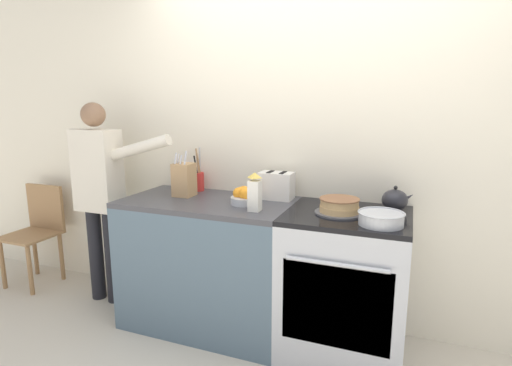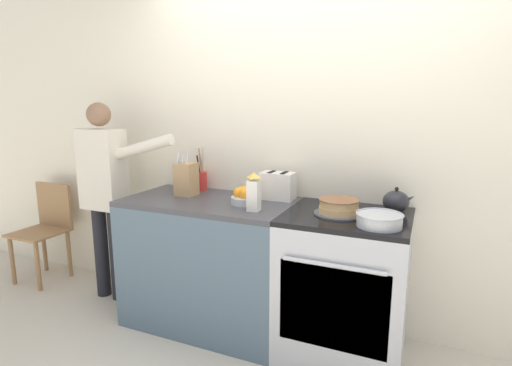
{
  "view_description": "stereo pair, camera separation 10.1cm",
  "coord_description": "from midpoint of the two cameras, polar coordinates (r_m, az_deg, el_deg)",
  "views": [
    {
      "loc": [
        0.61,
        -2.03,
        1.55
      ],
      "look_at": [
        -0.29,
        0.29,
        1.06
      ],
      "focal_mm": 28.0,
      "sensor_mm": 36.0,
      "label": 1
    },
    {
      "loc": [
        0.71,
        -1.99,
        1.55
      ],
      "look_at": [
        -0.29,
        0.29,
        1.06
      ],
      "focal_mm": 28.0,
      "sensor_mm": 36.0,
      "label": 2
    }
  ],
  "objects": [
    {
      "name": "person_baker",
      "position": [
        3.3,
        -19.97,
        -0.32
      ],
      "size": [
        0.91,
        0.2,
        1.57
      ],
      "rotation": [
        0.0,
        0.0,
        -0.12
      ],
      "color": "black",
      "rests_on": "ground_plane"
    },
    {
      "name": "wall_back",
      "position": [
        2.77,
        9.72,
        5.79
      ],
      "size": [
        8.0,
        0.04,
        2.6
      ],
      "color": "silver",
      "rests_on": "ground_plane"
    },
    {
      "name": "layer_cake",
      "position": [
        2.42,
        12.91,
        -3.4
      ],
      "size": [
        0.29,
        0.29,
        0.09
      ],
      "color": "#4C4C51",
      "rests_on": "stove_range"
    },
    {
      "name": "stove_range",
      "position": [
        2.6,
        13.57,
        -14.08
      ],
      "size": [
        0.73,
        0.68,
        0.91
      ],
      "color": "#B7BABF",
      "rests_on": "ground_plane"
    },
    {
      "name": "knife_block",
      "position": [
        2.88,
        -8.94,
        0.57
      ],
      "size": [
        0.13,
        0.13,
        0.33
      ],
      "color": "tan",
      "rests_on": "counter_cabinet"
    },
    {
      "name": "milk_carton",
      "position": [
        2.42,
        0.89,
        -1.41
      ],
      "size": [
        0.07,
        0.07,
        0.24
      ],
      "color": "white",
      "rests_on": "counter_cabinet"
    },
    {
      "name": "mixing_bowl",
      "position": [
        2.25,
        18.45,
        -5.01
      ],
      "size": [
        0.25,
        0.25,
        0.07
      ],
      "color": "#B7BABF",
      "rests_on": "stove_range"
    },
    {
      "name": "fruit_bowl",
      "position": [
        2.62,
        -0.53,
        -1.9
      ],
      "size": [
        0.19,
        0.19,
        0.11
      ],
      "color": "#B7BABF",
      "rests_on": "counter_cabinet"
    },
    {
      "name": "utensil_crock",
      "position": [
        3.05,
        -6.97,
        0.47
      ],
      "size": [
        0.1,
        0.1,
        0.33
      ],
      "color": "red",
      "rests_on": "counter_cabinet"
    },
    {
      "name": "dining_chair",
      "position": [
        4.03,
        -27.09,
        -5.32
      ],
      "size": [
        0.4,
        0.4,
        0.85
      ],
      "rotation": [
        0.0,
        0.0,
        0.35
      ],
      "color": "#997047",
      "rests_on": "ground_plane"
    },
    {
      "name": "toaster",
      "position": [
        2.74,
        4.16,
        -0.4
      ],
      "size": [
        0.24,
        0.15,
        0.19
      ],
      "color": "silver",
      "rests_on": "counter_cabinet"
    },
    {
      "name": "counter_cabinet",
      "position": [
        2.89,
        -5.53,
        -11.15
      ],
      "size": [
        1.16,
        0.65,
        0.91
      ],
      "color": "#4C6070",
      "rests_on": "ground_plane"
    },
    {
      "name": "tea_kettle",
      "position": [
        2.57,
        20.47,
        -2.51
      ],
      "size": [
        0.19,
        0.16,
        0.16
      ],
      "color": "#232328",
      "rests_on": "stove_range"
    }
  ]
}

